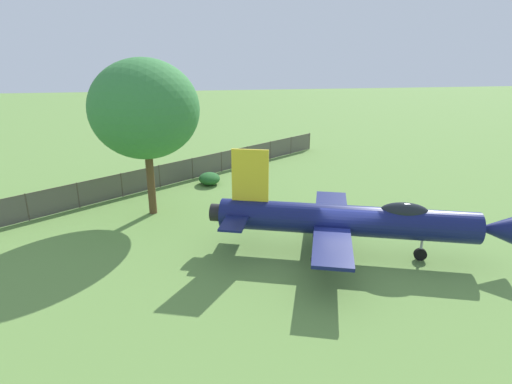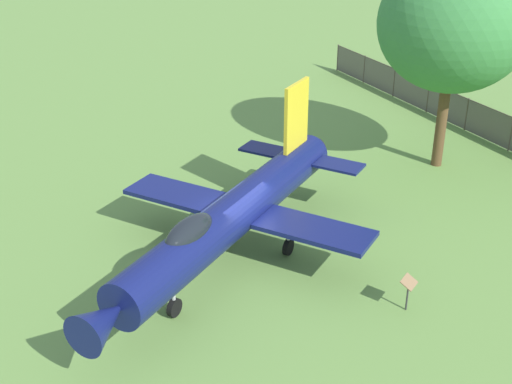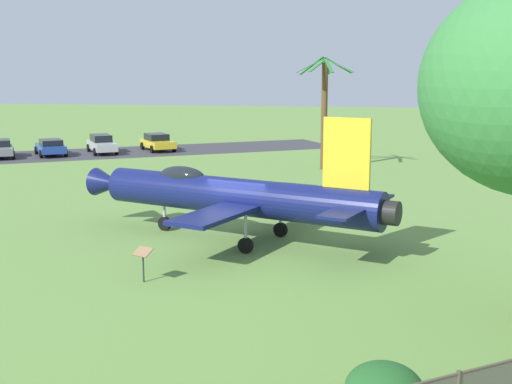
% 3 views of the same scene
% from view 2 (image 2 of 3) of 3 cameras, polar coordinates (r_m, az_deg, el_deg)
% --- Properties ---
extents(ground_plane, '(200.00, 200.00, 0.00)m').
position_cam_2_polar(ground_plane, '(23.66, -1.74, -5.74)').
color(ground_plane, '#668E42').
extents(display_jet, '(9.25, 13.67, 5.14)m').
position_cam_2_polar(display_jet, '(22.46, -2.26, -2.12)').
color(display_jet, '#111951').
rests_on(display_jet, ground_plane).
extents(shade_tree, '(6.37, 6.32, 9.29)m').
position_cam_2_polar(shade_tree, '(30.03, 16.36, 13.45)').
color(shade_tree, brown).
rests_on(shade_tree, ground_plane).
extents(info_plaque, '(0.60, 0.71, 1.14)m').
position_cam_2_polar(info_plaque, '(21.28, 12.73, -7.78)').
color(info_plaque, '#333333').
rests_on(info_plaque, ground_plane).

